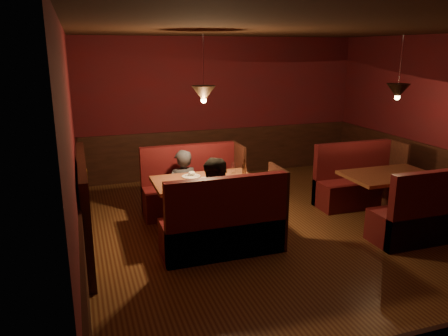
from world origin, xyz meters
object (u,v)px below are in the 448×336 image
object	(u,v)px
second_bench_far	(357,185)
main_bench_far	(193,191)
second_table	(388,186)
diner_b	(218,191)
main_bench_near	(225,229)
second_bench_near	(427,218)
main_table	(206,191)
diner_a	(182,173)

from	to	relation	value
second_bench_far	main_bench_far	bearing A→B (deg)	168.60
second_table	diner_b	bearing A→B (deg)	-179.05
main_bench_near	second_table	world-z (taller)	main_bench_near
second_bench_near	diner_b	bearing A→B (deg)	164.74
main_bench_far	second_table	bearing A→B (deg)	-26.46
second_table	second_bench_near	bearing A→B (deg)	-87.80
main_bench_far	second_bench_near	world-z (taller)	main_bench_far
main_bench_far	second_bench_far	distance (m)	2.89
second_table	second_bench_near	world-z (taller)	second_bench_near
main_bench_near	second_bench_far	bearing A→B (deg)	21.65
second_table	diner_b	xyz separation A→B (m)	(-2.81, -0.05, 0.23)
main_table	second_bench_far	bearing A→B (deg)	5.53
diner_a	diner_b	bearing A→B (deg)	90.78
main_bench_near	second_bench_near	world-z (taller)	main_bench_near
second_bench_far	diner_a	xyz separation A→B (m)	(-3.05, 0.37, 0.39)
diner_b	second_bench_far	bearing A→B (deg)	37.48
second_bench_near	main_table	bearing A→B (deg)	154.33
main_bench_near	second_table	bearing A→B (deg)	6.15
second_table	main_bench_far	bearing A→B (deg)	153.54
diner_b	main_bench_near	bearing A→B (deg)	-66.50
main_table	second_bench_near	size ratio (longest dim) A/B	0.98
diner_b	second_bench_near	bearing A→B (deg)	5.23
second_bench_far	diner_b	xyz separation A→B (m)	(-2.84, -0.87, 0.46)
main_table	diner_b	bearing A→B (deg)	-89.57
main_table	second_table	xyz separation A→B (m)	(2.82, -0.55, -0.04)
main_table	diner_a	size ratio (longest dim) A/B	1.01
main_table	diner_a	xyz separation A→B (m)	(-0.20, 0.64, 0.12)
second_bench_near	main_bench_far	bearing A→B (deg)	141.95
second_bench_near	diner_b	world-z (taller)	diner_b
main_table	second_bench_near	bearing A→B (deg)	-25.67
main_bench_near	second_bench_near	bearing A→B (deg)	-10.43
main_bench_far	second_table	distance (m)	3.13
main_bench_near	second_table	distance (m)	2.82
main_table	main_bench_near	xyz separation A→B (m)	(0.02, -0.85, -0.26)
main_bench_far	second_table	world-z (taller)	main_bench_far
main_table	second_bench_near	world-z (taller)	second_bench_near
second_table	second_bench_far	bearing A→B (deg)	87.80
main_table	second_bench_far	distance (m)	2.87
second_bench_far	diner_a	bearing A→B (deg)	173.15
main_bench_far	diner_b	bearing A→B (deg)	-90.53
diner_a	diner_b	distance (m)	1.25
diner_b	main_bench_far	bearing A→B (deg)	109.96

